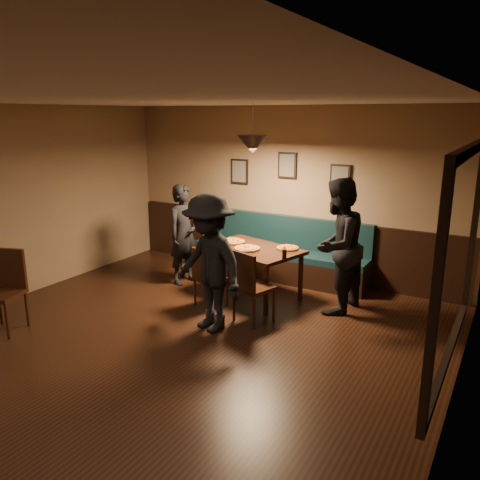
{
  "coord_description": "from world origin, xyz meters",
  "views": [
    {
      "loc": [
        3.32,
        -3.76,
        2.65
      ],
      "look_at": [
        0.03,
        1.89,
        0.95
      ],
      "focal_mm": 36.21,
      "sensor_mm": 36.0,
      "label": 1
    }
  ],
  "objects_px": {
    "dining_table": "(252,272)",
    "diner_front": "(209,264)",
    "diner_left": "(184,234)",
    "chair_near_left": "(211,277)",
    "chair_near_right": "(254,286)",
    "diner_right": "(337,246)",
    "booth_bench": "(278,249)",
    "tabasco_bottle": "(285,250)",
    "soda_glass": "(284,254)",
    "cafe_chair_far": "(1,293)"
  },
  "relations": [
    {
      "from": "chair_near_left",
      "to": "diner_front",
      "type": "bearing_deg",
      "value": -34.93
    },
    {
      "from": "cafe_chair_far",
      "to": "booth_bench",
      "type": "bearing_deg",
      "value": -138.65
    },
    {
      "from": "chair_near_left",
      "to": "diner_right",
      "type": "distance_m",
      "value": 1.81
    },
    {
      "from": "chair_near_left",
      "to": "diner_left",
      "type": "xyz_separation_m",
      "value": [
        -0.92,
        0.62,
        0.37
      ]
    },
    {
      "from": "dining_table",
      "to": "chair_near_right",
      "type": "distance_m",
      "value": 0.92
    },
    {
      "from": "diner_front",
      "to": "tabasco_bottle",
      "type": "bearing_deg",
      "value": 88.35
    },
    {
      "from": "booth_bench",
      "to": "chair_near_left",
      "type": "relative_size",
      "value": 3.49
    },
    {
      "from": "diner_front",
      "to": "diner_left",
      "type": "bearing_deg",
      "value": 155.02
    },
    {
      "from": "diner_left",
      "to": "dining_table",
      "type": "bearing_deg",
      "value": -78.14
    },
    {
      "from": "dining_table",
      "to": "tabasco_bottle",
      "type": "bearing_deg",
      "value": 11.08
    },
    {
      "from": "dining_table",
      "to": "diner_right",
      "type": "distance_m",
      "value": 1.38
    },
    {
      "from": "chair_near_left",
      "to": "tabasco_bottle",
      "type": "bearing_deg",
      "value": 56.36
    },
    {
      "from": "soda_glass",
      "to": "chair_near_left",
      "type": "bearing_deg",
      "value": -160.66
    },
    {
      "from": "soda_glass",
      "to": "tabasco_bottle",
      "type": "height_order",
      "value": "soda_glass"
    },
    {
      "from": "dining_table",
      "to": "chair_near_right",
      "type": "height_order",
      "value": "chair_near_right"
    },
    {
      "from": "cafe_chair_far",
      "to": "chair_near_left",
      "type": "bearing_deg",
      "value": -150.14
    },
    {
      "from": "booth_bench",
      "to": "tabasco_bottle",
      "type": "distance_m",
      "value": 1.19
    },
    {
      "from": "booth_bench",
      "to": "diner_right",
      "type": "distance_m",
      "value": 1.6
    },
    {
      "from": "diner_left",
      "to": "chair_near_left",
      "type": "bearing_deg",
      "value": -112.38
    },
    {
      "from": "dining_table",
      "to": "diner_left",
      "type": "height_order",
      "value": "diner_left"
    },
    {
      "from": "dining_table",
      "to": "diner_front",
      "type": "bearing_deg",
      "value": -70.85
    },
    {
      "from": "booth_bench",
      "to": "diner_right",
      "type": "relative_size",
      "value": 1.62
    },
    {
      "from": "diner_left",
      "to": "soda_glass",
      "type": "xyz_separation_m",
      "value": [
        1.89,
        -0.28,
        0.02
      ]
    },
    {
      "from": "chair_near_left",
      "to": "chair_near_right",
      "type": "relative_size",
      "value": 0.88
    },
    {
      "from": "chair_near_right",
      "to": "diner_right",
      "type": "height_order",
      "value": "diner_right"
    },
    {
      "from": "booth_bench",
      "to": "diner_left",
      "type": "bearing_deg",
      "value": -141.71
    },
    {
      "from": "diner_front",
      "to": "soda_glass",
      "type": "distance_m",
      "value": 1.14
    },
    {
      "from": "diner_front",
      "to": "cafe_chair_far",
      "type": "xyz_separation_m",
      "value": [
        -2.19,
        -1.37,
        -0.35
      ]
    },
    {
      "from": "diner_right",
      "to": "diner_front",
      "type": "height_order",
      "value": "diner_right"
    },
    {
      "from": "booth_bench",
      "to": "dining_table",
      "type": "bearing_deg",
      "value": -88.43
    },
    {
      "from": "chair_near_left",
      "to": "diner_front",
      "type": "relative_size",
      "value": 0.5
    },
    {
      "from": "chair_near_right",
      "to": "soda_glass",
      "type": "relative_size",
      "value": 7.29
    },
    {
      "from": "tabasco_bottle",
      "to": "cafe_chair_far",
      "type": "distance_m",
      "value": 3.72
    },
    {
      "from": "chair_near_left",
      "to": "dining_table",
      "type": "bearing_deg",
      "value": 85.05
    },
    {
      "from": "diner_left",
      "to": "diner_right",
      "type": "distance_m",
      "value": 2.5
    },
    {
      "from": "booth_bench",
      "to": "tabasco_bottle",
      "type": "xyz_separation_m",
      "value": [
        0.57,
        -0.99,
        0.31
      ]
    },
    {
      "from": "dining_table",
      "to": "diner_left",
      "type": "distance_m",
      "value": 1.31
    },
    {
      "from": "dining_table",
      "to": "diner_front",
      "type": "relative_size",
      "value": 0.81
    },
    {
      "from": "dining_table",
      "to": "cafe_chair_far",
      "type": "height_order",
      "value": "cafe_chair_far"
    },
    {
      "from": "chair_near_right",
      "to": "diner_front",
      "type": "relative_size",
      "value": 0.56
    },
    {
      "from": "diner_front",
      "to": "soda_glass",
      "type": "height_order",
      "value": "diner_front"
    },
    {
      "from": "soda_glass",
      "to": "diner_right",
      "type": "bearing_deg",
      "value": 32.34
    },
    {
      "from": "tabasco_bottle",
      "to": "diner_front",
      "type": "bearing_deg",
      "value": -110.3
    },
    {
      "from": "dining_table",
      "to": "chair_near_left",
      "type": "bearing_deg",
      "value": -102.28
    },
    {
      "from": "booth_bench",
      "to": "diner_front",
      "type": "distance_m",
      "value": 2.26
    },
    {
      "from": "diner_right",
      "to": "diner_front",
      "type": "bearing_deg",
      "value": -31.75
    },
    {
      "from": "soda_glass",
      "to": "tabasco_bottle",
      "type": "relative_size",
      "value": 1.17
    },
    {
      "from": "booth_bench",
      "to": "diner_front",
      "type": "xyz_separation_m",
      "value": [
        0.12,
        -2.22,
        0.37
      ]
    },
    {
      "from": "diner_right",
      "to": "soda_glass",
      "type": "height_order",
      "value": "diner_right"
    },
    {
      "from": "tabasco_bottle",
      "to": "diner_left",
      "type": "bearing_deg",
      "value": 178.77
    }
  ]
}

